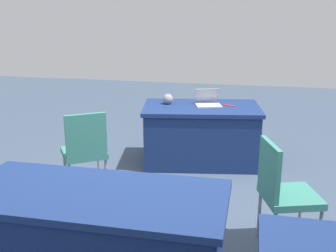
# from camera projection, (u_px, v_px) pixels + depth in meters

# --- Properties ---
(ground_plane) EXTENTS (14.40, 14.40, 0.00)m
(ground_plane) POSITION_uv_depth(u_px,v_px,m) (160.00, 208.00, 4.21)
(ground_plane) COLOR #3D4C60
(table_foreground) EXTENTS (1.61, 1.10, 0.76)m
(table_foreground) POSITION_uv_depth(u_px,v_px,m) (201.00, 134.00, 5.37)
(table_foreground) COLOR navy
(table_foreground) RESTS_ON ground
(table_mid_right) EXTENTS (1.85, 0.84, 0.76)m
(table_mid_right) POSITION_uv_depth(u_px,v_px,m) (96.00, 241.00, 2.92)
(table_mid_right) COLOR navy
(table_mid_right) RESTS_ON ground
(chair_tucked_left) EXTENTS (0.61, 0.61, 0.96)m
(chair_tucked_left) POSITION_uv_depth(u_px,v_px,m) (85.00, 148.00, 4.32)
(chair_tucked_left) COLOR #9E9993
(chair_tucked_left) RESTS_ON ground
(chair_aisle) EXTENTS (0.55, 0.55, 0.95)m
(chair_aisle) POSITION_uv_depth(u_px,v_px,m) (283.00, 189.00, 3.39)
(chair_aisle) COLOR #9E9993
(chair_aisle) RESTS_ON ground
(laptop_silver) EXTENTS (0.39, 0.37, 0.21)m
(laptop_silver) POSITION_uv_depth(u_px,v_px,m) (208.00, 102.00, 5.30)
(laptop_silver) COLOR silver
(laptop_silver) RESTS_ON table_foreground
(yarn_ball) EXTENTS (0.13, 0.13, 0.13)m
(yarn_ball) POSITION_uv_depth(u_px,v_px,m) (168.00, 99.00, 5.37)
(yarn_ball) COLOR gray
(yarn_ball) RESTS_ON table_foreground
(scissors_red) EXTENTS (0.18, 0.12, 0.01)m
(scissors_red) POSITION_uv_depth(u_px,v_px,m) (229.00, 105.00, 5.29)
(scissors_red) COLOR red
(scissors_red) RESTS_ON table_foreground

